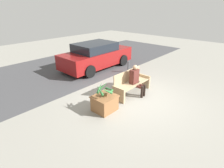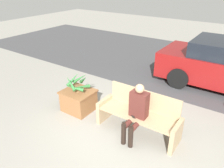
# 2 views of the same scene
# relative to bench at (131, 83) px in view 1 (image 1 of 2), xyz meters

# --- Properties ---
(ground_plane) EXTENTS (30.00, 30.00, 0.00)m
(ground_plane) POSITION_rel_bench_xyz_m (-0.23, -0.43, -0.44)
(ground_plane) COLOR gray
(road_surface) EXTENTS (20.00, 6.00, 0.01)m
(road_surface) POSITION_rel_bench_xyz_m (-0.23, 4.83, -0.43)
(road_surface) COLOR #424244
(road_surface) RESTS_ON ground_plane
(bench) EXTENTS (1.88, 0.59, 0.95)m
(bench) POSITION_rel_bench_xyz_m (0.00, 0.00, 0.00)
(bench) COLOR tan
(bench) RESTS_ON ground_plane
(person_seated) EXTENTS (0.38, 0.63, 1.24)m
(person_seated) POSITION_rel_bench_xyz_m (0.04, -0.21, 0.24)
(person_seated) COLOR #51231E
(person_seated) RESTS_ON ground_plane
(planter_box) EXTENTS (0.78, 0.72, 0.56)m
(planter_box) POSITION_rel_bench_xyz_m (-1.70, -0.12, -0.14)
(planter_box) COLOR brown
(planter_box) RESTS_ON ground_plane
(potted_plant) EXTENTS (0.57, 0.61, 0.45)m
(potted_plant) POSITION_rel_bench_xyz_m (-1.69, -0.13, 0.34)
(potted_plant) COLOR brown
(potted_plant) RESTS_ON planter_box
(parked_car) EXTENTS (4.35, 1.98, 1.47)m
(parked_car) POSITION_rel_bench_xyz_m (1.33, 3.47, 0.29)
(parked_car) COLOR maroon
(parked_car) RESTS_ON ground_plane
(bollard_post) EXTENTS (0.10, 0.10, 0.65)m
(bollard_post) POSITION_rel_bench_xyz_m (1.91, 1.57, -0.10)
(bollard_post) COLOR #4C4C51
(bollard_post) RESTS_ON ground_plane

